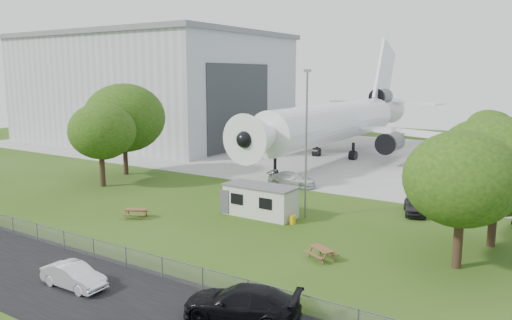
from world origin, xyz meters
The scene contains 19 objects.
ground centered at (0.00, 0.00, 0.00)m, with size 160.00×160.00×0.00m, color #456322.
asphalt_strip centered at (0.00, -13.00, 0.01)m, with size 120.00×8.00×0.02m, color black.
concrete_apron centered at (0.00, 38.00, 0.01)m, with size 120.00×46.00×0.03m, color #B7B7B2.
hangar centered at (-37.97, 36.00, 9.41)m, with size 43.00×31.00×18.55m.
airliner centered at (-2.00, 35.86, 5.27)m, with size 46.36×47.73×17.69m.
site_cabin centered at (4.86, 4.56, 1.31)m, with size 6.76×2.74×2.62m.
picnic_west centered at (-3.44, -1.56, 0.00)m, with size 1.80×1.50×0.76m, color brown, non-canonical shape.
picnic_east centered at (13.51, -1.77, 0.00)m, with size 1.80×1.50×0.76m, color brown, non-canonical shape.
fence centered at (0.00, -9.50, 0.00)m, with size 58.00×0.04×1.30m, color gray.
lamp_mast centered at (8.20, 6.20, 6.00)m, with size 0.16×0.16×12.00m, color slate.
tree_west_big centered at (-17.91, 10.73, 6.20)m, with size 9.59×9.59×11.00m.
tree_west_small centered at (-15.11, 4.92, 5.49)m, with size 7.24×7.24×9.12m.
tree_east_front centered at (21.06, 1.50, 5.51)m, with size 7.26×7.26×9.15m.
tree_east_back centered at (22.25, 6.86, 5.38)m, with size 7.99×7.99×9.38m.
tree_far_apron centered at (18.16, 31.67, 5.07)m, with size 6.24×6.24×8.20m.
car_centre_sedan centered at (3.79, -13.13, 0.67)m, with size 1.42×4.07×1.34m, color white.
car_east_van centered at (13.71, -11.12, 0.83)m, with size 2.34×5.75×1.67m, color black.
car_ne_hatch centered at (15.59, 12.10, 0.72)m, with size 1.70×4.24×1.44m, color black.
car_apron_van centered at (1.77, 15.65, 0.75)m, with size 2.10×5.16×1.50m, color white.
Camera 1 is at (26.49, -29.62, 11.74)m, focal length 35.00 mm.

